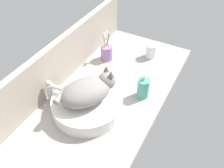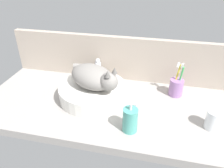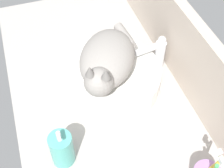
% 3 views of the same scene
% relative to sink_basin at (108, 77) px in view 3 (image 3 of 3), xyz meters
% --- Properties ---
extents(ground_plane, '(1.33, 0.59, 0.04)m').
position_rel_sink_basin_xyz_m(ground_plane, '(0.10, -0.03, -0.06)').
color(ground_plane, '#9E9993').
extents(backsplash_panel, '(1.33, 0.04, 0.26)m').
position_rel_sink_basin_xyz_m(backsplash_panel, '(0.10, 0.25, 0.09)').
color(backsplash_panel, '#AD9E8E').
rests_on(backsplash_panel, ground_plane).
extents(sink_basin, '(0.35, 0.35, 0.07)m').
position_rel_sink_basin_xyz_m(sink_basin, '(0.00, 0.00, 0.00)').
color(sink_basin, silver).
rests_on(sink_basin, ground_plane).
extents(cat, '(0.30, 0.27, 0.14)m').
position_rel_sink_basin_xyz_m(cat, '(0.01, -0.01, 0.09)').
color(cat, gray).
rests_on(cat, sink_basin).
extents(faucet, '(0.04, 0.12, 0.14)m').
position_rel_sink_basin_xyz_m(faucet, '(-0.03, 0.19, 0.04)').
color(faucet, silver).
rests_on(faucet, ground_plane).
extents(soap_dispenser, '(0.06, 0.06, 0.14)m').
position_rel_sink_basin_xyz_m(soap_dispenser, '(0.23, -0.20, 0.02)').
color(soap_dispenser, teal).
rests_on(soap_dispenser, ground_plane).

